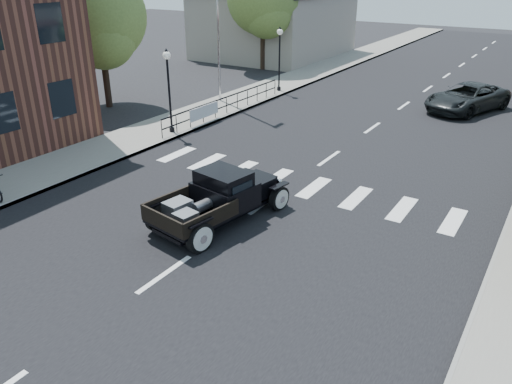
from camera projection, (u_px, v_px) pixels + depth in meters
The scene contains 13 objects.
ground at pixel (231, 228), 15.15m from camera, with size 120.00×120.00×0.00m, color black.
road at pixel (392, 114), 26.66m from camera, with size 14.00×80.00×0.02m, color black.
road_markings at pixel (357, 139), 22.83m from camera, with size 12.00×60.00×0.06m, color silver, non-canonical shape.
sidewalk_left at pixel (258, 93), 30.78m from camera, with size 3.00×80.00×0.15m, color gray.
low_building_left at pixel (275, 26), 42.93m from camera, with size 10.00×12.00×5.00m, color gray.
railing at pixel (227, 104), 26.12m from camera, with size 0.08×10.00×1.00m, color black, non-canonical shape.
banner at pixel (204, 117), 24.63m from camera, with size 0.04×2.20×0.60m, color silver, non-canonical shape.
lamp_post_b at pixel (169, 91), 22.61m from camera, with size 0.36×0.36×3.80m, color black, non-canonical shape.
lamp_post_c at pixel (279, 59), 30.29m from camera, with size 0.36×0.36×3.80m, color black, non-canonical shape.
big_tree_near at pixel (101, 39), 26.60m from camera, with size 5.00×5.00×7.35m, color #566E2F, non-canonical shape.
big_tree_far at pixel (263, 16), 36.53m from camera, with size 5.29×5.29×7.78m, color #566E2F, non-canonical shape.
hotrod_pickup at pixel (219, 197), 15.21m from camera, with size 2.22×4.75×1.65m, color black, non-canonical shape.
second_car at pixel (467, 98), 26.91m from camera, with size 2.43×5.26×1.46m, color black.
Camera 1 is at (7.79, -10.85, 7.28)m, focal length 35.00 mm.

